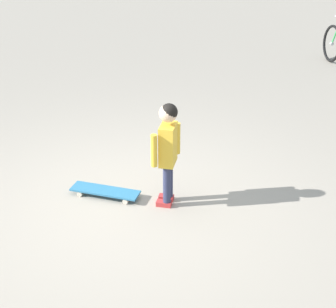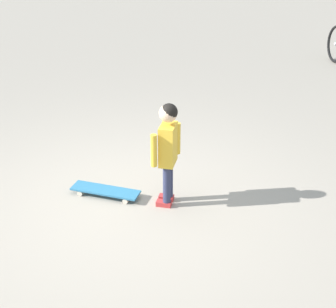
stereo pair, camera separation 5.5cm
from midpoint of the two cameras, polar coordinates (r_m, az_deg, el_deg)
name	(u,v)px [view 1 (the left image)]	position (r m, az deg, el deg)	size (l,w,h in m)	color
ground_plane	(127,206)	(4.82, -5.21, -6.20)	(50.00, 50.00, 0.00)	#9E9384
child_person	(168,144)	(4.54, -0.36, 1.20)	(0.28, 0.33, 1.06)	#2D3351
skateboard	(105,191)	(4.98, -7.78, -4.38)	(0.74, 0.38, 0.07)	teal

